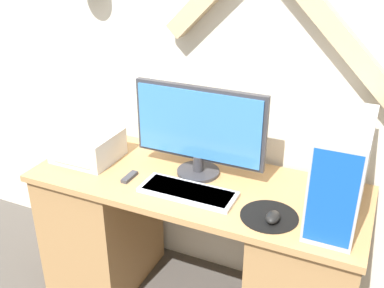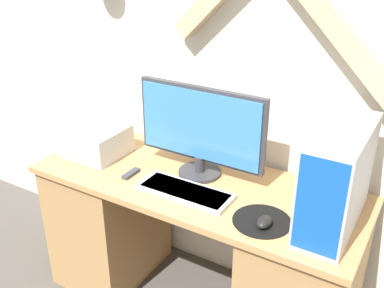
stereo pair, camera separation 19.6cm
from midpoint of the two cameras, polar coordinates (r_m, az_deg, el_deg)
name	(u,v)px [view 2 (the right image)]	position (r m, az deg, el deg)	size (l,w,h in m)	color
wall_back	(236,30)	(2.12, 8.31, 14.12)	(6.40, 0.20, 2.70)	silver
desk	(195,244)	(2.24, 2.98, -12.64)	(1.53, 0.59, 0.73)	tan
monitor	(200,129)	(2.00, 3.88, 1.88)	(0.62, 0.20, 0.42)	#333338
keyboard	(185,191)	(1.95, 2.01, -6.12)	(0.42, 0.16, 0.02)	silver
mousepad	(262,221)	(1.82, 11.99, -9.63)	(0.23, 0.23, 0.00)	black
mouse	(264,222)	(1.77, 12.36, -9.77)	(0.05, 0.08, 0.04)	black
computer_tower	(337,179)	(1.77, 20.97, -4.29)	(0.18, 0.45, 0.41)	#B2B2B7
printer	(95,141)	(2.29, -9.84, 0.35)	(0.29, 0.27, 0.14)	beige
remote_control	(131,174)	(2.09, -5.10, -3.83)	(0.03, 0.10, 0.02)	#38383D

